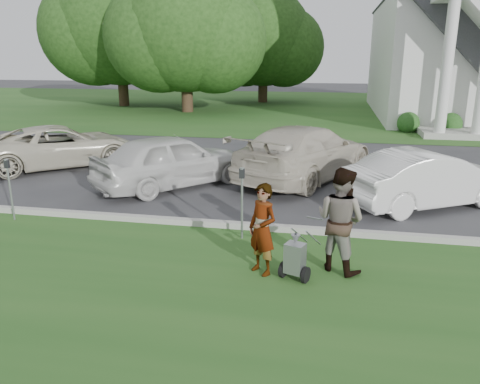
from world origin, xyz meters
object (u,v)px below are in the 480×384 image
(church, at_px, (460,17))
(parking_meter_near, at_px, (242,195))
(car_d, at_px, (428,179))
(parking_meter_far, at_px, (9,182))
(tree_back, at_px, (263,42))
(tree_far, at_px, (119,27))
(striping_cart, at_px, (295,259))
(car_a, at_px, (62,146))
(tree_left, at_px, (185,33))
(person_left, at_px, (262,230))
(car_b, at_px, (172,160))
(person_right, at_px, (340,221))
(car_c, at_px, (305,152))

(church, height_order, parking_meter_near, church)
(car_d, bearing_deg, parking_meter_far, 76.39)
(tree_back, xyz_separation_m, parking_meter_far, (-1.37, -29.89, -3.81))
(church, xyz_separation_m, tree_back, (-13.01, 6.87, -1.21))
(tree_far, height_order, striping_cart, tree_far)
(tree_back, height_order, parking_meter_far, tree_back)
(striping_cart, bearing_deg, car_a, 160.81)
(tree_back, relative_size, parking_meter_far, 6.63)
(tree_left, distance_m, car_a, 17.19)
(tree_back, distance_m, person_left, 32.10)
(person_left, bearing_deg, tree_back, 136.54)
(tree_far, distance_m, parking_meter_near, 29.06)
(church, distance_m, tree_far, 23.09)
(car_b, height_order, car_d, car_b)
(person_right, height_order, parking_meter_far, person_right)
(tree_left, height_order, tree_far, tree_far)
(tree_far, relative_size, car_c, 2.04)
(tree_left, xyz_separation_m, car_a, (0.70, -16.60, -4.40))
(parking_meter_near, height_order, car_d, parking_meter_near)
(tree_back, xyz_separation_m, car_a, (-3.30, -24.60, -4.02))
(tree_back, xyz_separation_m, car_c, (5.00, -24.72, -3.90))
(tree_back, height_order, parking_meter_near, tree_back)
(tree_back, distance_m, parking_meter_far, 30.16)
(person_right, height_order, car_a, person_right)
(tree_left, bearing_deg, parking_meter_far, -83.14)
(person_left, height_order, parking_meter_near, person_left)
(tree_left, height_order, car_c, tree_left)
(car_d, bearing_deg, person_right, 121.28)
(tree_left, distance_m, tree_back, 8.95)
(tree_back, relative_size, car_a, 1.89)
(tree_far, height_order, car_c, tree_far)
(parking_meter_near, bearing_deg, car_b, 127.28)
(person_right, bearing_deg, car_c, -49.07)
(car_c, bearing_deg, parking_meter_far, 64.42)
(church, xyz_separation_m, person_right, (-7.03, -24.23, -5.01))
(tree_far, distance_m, car_a, 21.30)
(church, bearing_deg, tree_far, 175.34)
(car_d, bearing_deg, church, -44.44)
(tree_back, relative_size, car_c, 1.69)
(striping_cart, height_order, parking_meter_far, parking_meter_far)
(church, xyz_separation_m, striping_cart, (-7.74, -24.77, -5.56))
(church, distance_m, parking_meter_near, 25.30)
(person_right, relative_size, car_d, 0.43)
(person_left, relative_size, person_right, 0.87)
(tree_far, xyz_separation_m, car_b, (11.29, -21.38, -4.91))
(tree_far, distance_m, tree_back, 11.22)
(parking_meter_far, relative_size, car_a, 0.29)
(person_right, xyz_separation_m, car_d, (2.21, 4.20, -0.22))
(parking_meter_far, bearing_deg, person_right, -9.41)
(tree_left, relative_size, person_right, 5.72)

